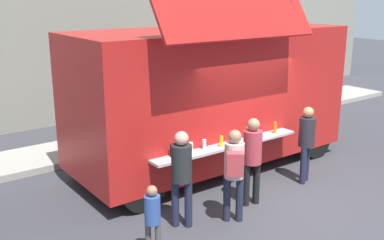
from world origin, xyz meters
The scene contains 8 objects.
ground_plane centered at (0.00, 0.00, 0.00)m, with size 60.00×60.00×0.00m, color #38383D.
food_truck_main centered at (0.02, 2.15, 1.68)m, with size 6.17×3.04×4.01m.
trash_bin centered at (4.15, 4.47, 0.43)m, with size 0.60×0.60×0.86m, color #2C663B.
customer_front_ordering centered at (-0.63, 0.16, 0.99)m, with size 0.34×0.34×1.66m.
customer_mid_with_backpack centered at (-1.34, -0.15, 1.00)m, with size 0.49×0.52×1.64m.
customer_rear_waiting centered at (-2.14, 0.25, 1.00)m, with size 0.34×0.34×1.67m.
customer_extra_browsing centered at (1.00, 0.26, 0.96)m, with size 0.33×0.33×1.61m.
child_near_queue centered at (-3.04, -0.28, 0.69)m, with size 0.24×0.24×1.16m.
Camera 1 is at (-6.20, -5.46, 3.80)m, focal length 42.92 mm.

